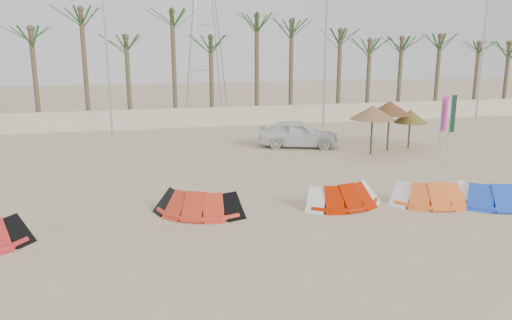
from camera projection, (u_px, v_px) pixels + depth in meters
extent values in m
plane|color=#C6B587|center=(306.00, 255.00, 13.64)|extent=(120.00, 120.00, 0.00)
cube|color=beige|center=(204.00, 117.00, 34.34)|extent=(60.00, 0.30, 1.30)
cylinder|color=brown|center=(142.00, 78.00, 34.28)|extent=(0.32, 0.32, 6.50)
ellipsoid|color=#194719|center=(139.00, 30.00, 33.53)|extent=(4.00, 4.00, 2.40)
cylinder|color=brown|center=(282.00, 76.00, 36.48)|extent=(0.32, 0.32, 6.50)
ellipsoid|color=#194719|center=(282.00, 30.00, 35.73)|extent=(4.00, 4.00, 2.40)
cylinder|color=brown|center=(406.00, 74.00, 38.69)|extent=(0.32, 0.32, 6.50)
ellipsoid|color=#194719|center=(409.00, 31.00, 37.94)|extent=(4.00, 4.00, 2.40)
cylinder|color=brown|center=(495.00, 73.00, 40.45)|extent=(0.32, 0.32, 6.50)
ellipsoid|color=#194719|center=(499.00, 31.00, 39.70)|extent=(4.00, 4.00, 2.40)
cylinder|color=#A5A8AD|center=(106.00, 45.00, 30.00)|extent=(0.14, 0.14, 11.00)
cylinder|color=#A5A8AD|center=(326.00, 45.00, 33.09)|extent=(0.14, 0.14, 11.00)
cylinder|color=#A5A8AD|center=(483.00, 45.00, 35.73)|extent=(0.14, 0.14, 11.00)
cube|color=black|center=(20.00, 237.00, 14.29)|extent=(0.79, 1.19, 0.40)
cylinder|color=red|center=(198.00, 212.00, 16.79)|extent=(2.56, 1.36, 0.20)
cube|color=black|center=(161.00, 210.00, 16.57)|extent=(1.01, 1.25, 0.40)
cube|color=black|center=(234.00, 205.00, 17.12)|extent=(1.01, 1.25, 0.40)
cylinder|color=#B41C00|center=(344.00, 204.00, 17.64)|extent=(2.59, 0.68, 0.20)
cube|color=white|center=(312.00, 201.00, 17.45)|extent=(0.79, 1.19, 0.40)
cube|color=white|center=(374.00, 197.00, 17.96)|extent=(0.79, 1.19, 0.40)
cylinder|color=orange|center=(434.00, 202.00, 17.85)|extent=(2.70, 0.77, 0.20)
cube|color=white|center=(402.00, 200.00, 17.64)|extent=(0.82, 1.20, 0.40)
cube|color=white|center=(463.00, 195.00, 18.18)|extent=(0.82, 1.20, 0.40)
cylinder|color=blue|center=(498.00, 202.00, 17.83)|extent=(3.34, 1.17, 0.20)
cube|color=white|center=(458.00, 201.00, 17.55)|extent=(0.89, 1.23, 0.40)
cylinder|color=#4C331E|center=(372.00, 131.00, 25.59)|extent=(0.10, 0.10, 2.45)
cone|color=#996E47|center=(373.00, 112.00, 25.36)|extent=(2.31, 2.31, 0.70)
cylinder|color=#4C331E|center=(389.00, 127.00, 26.50)|extent=(0.10, 0.10, 2.56)
cone|color=brown|center=(390.00, 108.00, 26.26)|extent=(2.22, 2.22, 0.70)
cylinder|color=#4C331E|center=(409.00, 130.00, 27.25)|extent=(0.10, 0.10, 2.01)
cone|color=olive|center=(410.00, 116.00, 27.08)|extent=(1.80, 1.80, 0.70)
cylinder|color=#A5A8AD|center=(441.00, 120.00, 27.30)|extent=(0.04, 0.04, 3.01)
cube|color=#ED3CB3|center=(445.00, 114.00, 27.26)|extent=(0.42, 0.10, 1.96)
cylinder|color=#A5A8AD|center=(450.00, 121.00, 26.80)|extent=(0.04, 0.04, 3.10)
cube|color=black|center=(454.00, 114.00, 26.77)|extent=(0.40, 0.16, 2.02)
imported|color=silver|center=(298.00, 134.00, 27.58)|extent=(4.72, 3.08, 1.50)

